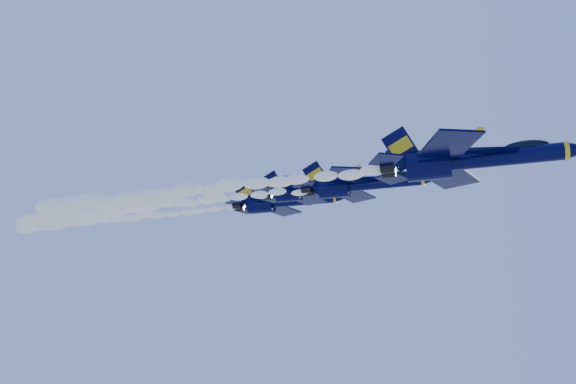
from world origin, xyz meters
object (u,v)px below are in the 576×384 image
(jet_lead, at_px, (470,160))
(jet_third, at_px, (311,190))
(jet_second, at_px, (362,184))
(jet_fourth, at_px, (284,201))

(jet_lead, xyz_separation_m, jet_third, (-19.98, 15.94, 3.89))
(jet_lead, relative_size, jet_second, 1.18)
(jet_second, relative_size, jet_fourth, 0.89)
(jet_third, xyz_separation_m, jet_fourth, (-7.06, 10.86, 2.30))
(jet_second, xyz_separation_m, jet_fourth, (-14.75, 16.39, 4.05))
(jet_lead, xyz_separation_m, jet_second, (-12.28, 10.41, 2.13))
(jet_lead, relative_size, jet_fourth, 1.04)
(jet_second, height_order, jet_third, jet_third)
(jet_lead, bearing_deg, jet_second, 139.72)
(jet_third, height_order, jet_fourth, jet_fourth)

